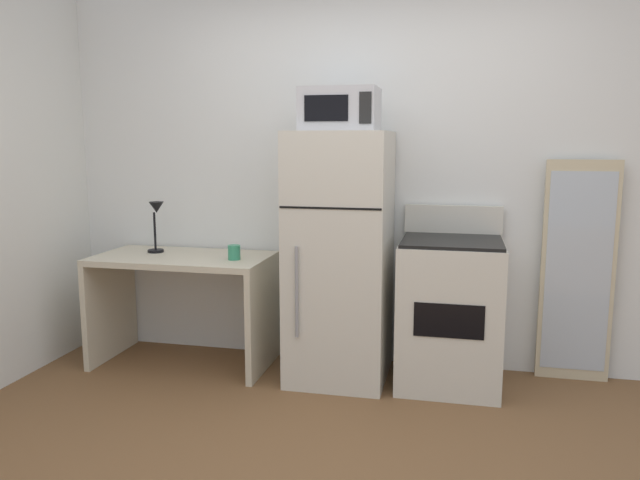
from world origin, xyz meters
name	(u,v)px	position (x,y,z in m)	size (l,w,h in m)	color
wall_back_white	(374,173)	(0.00, 1.70, 1.30)	(5.00, 0.10, 2.60)	silver
desk	(184,288)	(-1.24, 1.31, 0.52)	(1.17, 0.63, 0.75)	beige
desk_lamp	(156,218)	(-1.45, 1.38, 0.99)	(0.14, 0.12, 0.35)	black
coffee_mug	(234,252)	(-0.85, 1.26, 0.80)	(0.08, 0.08, 0.10)	#338C66
refrigerator	(340,257)	(-0.16, 1.31, 0.78)	(0.61, 0.66, 1.57)	beige
microwave	(340,110)	(-0.16, 1.29, 1.70)	(0.46, 0.35, 0.26)	#B7B7BC
oven_range	(450,312)	(0.53, 1.33, 0.47)	(0.62, 0.61, 1.10)	beige
leaning_mirror	(578,272)	(1.30, 1.59, 0.70)	(0.44, 0.03, 1.40)	#C6B793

